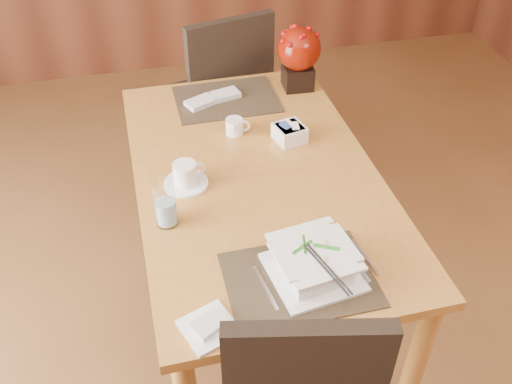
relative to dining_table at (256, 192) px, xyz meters
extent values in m
cube|color=#BA7A33|center=(0.00, 0.00, 0.08)|extent=(0.90, 1.50, 0.04)
cylinder|color=#BA7A33|center=(-0.39, 0.69, -0.30)|extent=(0.07, 0.07, 0.71)
cylinder|color=#BA7A33|center=(0.39, -0.69, -0.30)|extent=(0.07, 0.07, 0.71)
cylinder|color=#BA7A33|center=(0.39, 0.69, -0.30)|extent=(0.07, 0.07, 0.71)
cube|color=black|center=(0.00, -0.55, 0.10)|extent=(0.45, 0.33, 0.01)
cube|color=black|center=(0.00, 0.55, 0.10)|extent=(0.45, 0.33, 0.01)
cube|color=white|center=(0.05, -0.54, 0.10)|extent=(0.29, 0.29, 0.01)
cube|color=white|center=(0.05, -0.54, 0.15)|extent=(0.21, 0.21, 0.09)
cylinder|color=#CDC86E|center=(0.05, -0.54, 0.15)|extent=(0.17, 0.17, 0.07)
cylinder|color=white|center=(-0.27, -0.01, 0.10)|extent=(0.16, 0.16, 0.01)
cylinder|color=white|center=(-0.27, -0.01, 0.15)|extent=(0.10, 0.10, 0.08)
cylinder|color=black|center=(-0.27, -0.01, 0.18)|extent=(0.08, 0.08, 0.01)
cylinder|color=silver|center=(-0.36, -0.20, 0.18)|extent=(0.09, 0.09, 0.18)
cube|color=white|center=(0.18, 0.18, 0.13)|extent=(0.13, 0.13, 0.07)
cube|color=black|center=(0.34, 0.59, 0.15)|extent=(0.14, 0.14, 0.11)
sphere|color=maroon|center=(0.34, 0.59, 0.29)|extent=(0.19, 0.19, 0.19)
cube|color=white|center=(-0.30, -0.66, 0.10)|extent=(0.18, 0.18, 0.01)
cube|color=black|center=(0.03, 1.03, -0.19)|extent=(0.56, 0.56, 0.06)
cube|color=black|center=(0.08, 0.82, 0.10)|extent=(0.45, 0.15, 0.51)
cylinder|color=black|center=(0.17, 1.26, -0.43)|extent=(0.04, 0.04, 0.44)
cylinder|color=black|center=(0.26, 0.89, -0.43)|extent=(0.04, 0.04, 0.44)
cylinder|color=black|center=(-0.20, 1.17, -0.43)|extent=(0.04, 0.04, 0.44)
cylinder|color=black|center=(-0.11, 0.80, -0.43)|extent=(0.04, 0.04, 0.44)
camera|label=1|loc=(-0.41, -1.65, 1.41)|focal=40.00mm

